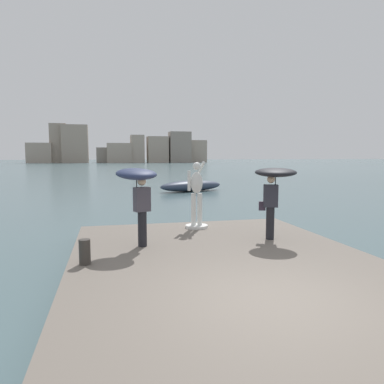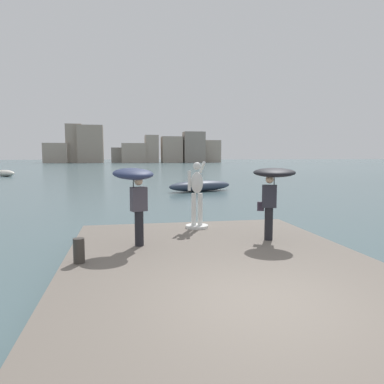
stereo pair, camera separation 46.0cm
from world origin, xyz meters
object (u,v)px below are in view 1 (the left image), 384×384
onlooker_right (274,182)px  mooring_bollard (85,252)px  onlooker_left (138,184)px  statue_white_figure (197,198)px  boat_near (191,186)px

onlooker_right → mooring_bollard: (-4.83, -1.28, -1.29)m
onlooker_left → mooring_bollard: (-1.22, -1.26, -1.29)m
statue_white_figure → boat_near: bearing=77.8°
statue_white_figure → onlooker_right: bearing=-50.1°
onlooker_left → mooring_bollard: size_ratio=3.76×
statue_white_figure → onlooker_left: bearing=-134.6°
statue_white_figure → mooring_bollard: 4.60m
statue_white_figure → boat_near: 15.82m
mooring_bollard → statue_white_figure: bearing=45.7°
onlooker_left → mooring_bollard: onlooker_left is taller
onlooker_right → mooring_bollard: onlooker_right is taller
onlooker_right → mooring_bollard: size_ratio=3.70×
statue_white_figure → mooring_bollard: size_ratio=3.95×
mooring_bollard → boat_near: mooring_bollard is taller
onlooker_left → boat_near: size_ratio=0.37×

